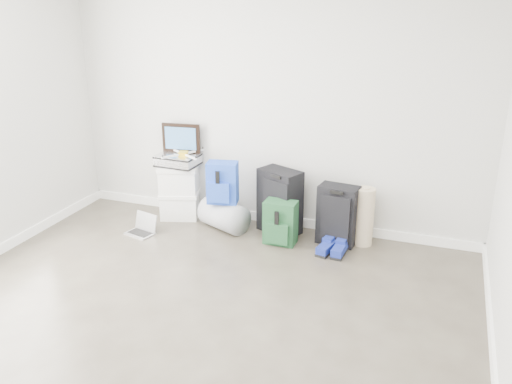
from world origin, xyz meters
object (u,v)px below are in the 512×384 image
at_px(briefcase, 178,160).
at_px(carry_on, 338,215).
at_px(duffel_bag, 224,215).
at_px(large_suitcase, 280,202).
at_px(boxes_stack, 180,191).
at_px(laptop, 142,228).

relative_size(briefcase, carry_on, 0.71).
bearing_deg(duffel_bag, large_suitcase, 37.72).
height_order(boxes_stack, carry_on, carry_on).
xyz_separation_m(duffel_bag, large_suitcase, (0.58, 0.14, 0.19)).
bearing_deg(briefcase, carry_on, -0.22).
distance_m(boxes_stack, briefcase, 0.37).
bearing_deg(duffel_bag, laptop, -128.64).
distance_m(duffel_bag, large_suitcase, 0.63).
xyz_separation_m(duffel_bag, carry_on, (1.22, 0.07, 0.15)).
height_order(boxes_stack, briefcase, briefcase).
relative_size(large_suitcase, carry_on, 1.12).
distance_m(duffel_bag, laptop, 0.88).
bearing_deg(boxes_stack, duffel_bag, -31.06).
bearing_deg(boxes_stack, carry_on, -19.84).
distance_m(briefcase, laptop, 0.85).
distance_m(boxes_stack, duffel_bag, 0.64).
distance_m(briefcase, duffel_bag, 0.81).
relative_size(boxes_stack, carry_on, 1.00).
height_order(large_suitcase, carry_on, large_suitcase).
bearing_deg(laptop, boxes_stack, 86.45).
xyz_separation_m(boxes_stack, duffel_bag, (0.61, -0.15, -0.15)).
relative_size(boxes_stack, large_suitcase, 0.89).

